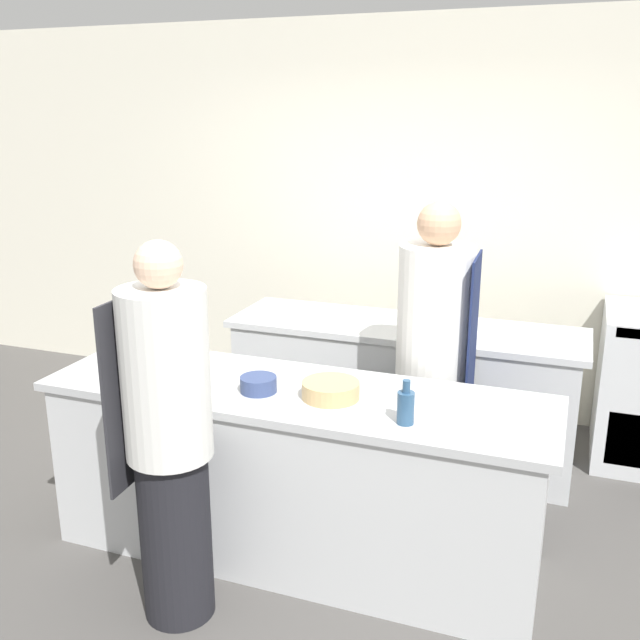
{
  "coord_description": "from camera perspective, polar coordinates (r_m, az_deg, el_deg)",
  "views": [
    {
      "loc": [
        1.21,
        -2.93,
        2.17
      ],
      "look_at": [
        0.0,
        0.35,
        1.13
      ],
      "focal_mm": 40.0,
      "sensor_mm": 36.0,
      "label": 1
    }
  ],
  "objects": [
    {
      "name": "chef_at_prep_near",
      "position": [
        3.09,
        -11.99,
        -9.34
      ],
      "size": [
        0.38,
        0.36,
        1.69
      ],
      "rotation": [
        0.0,
        0.0,
        1.6
      ],
      "color": "black",
      "rests_on": "ground_plane"
    },
    {
      "name": "pass_counter",
      "position": [
        4.61,
        6.64,
        -5.63
      ],
      "size": [
        2.2,
        0.65,
        0.88
      ],
      "color": "silver",
      "rests_on": "ground_plane"
    },
    {
      "name": "bottle_vinegar",
      "position": [
        3.42,
        -10.03,
        -3.6
      ],
      "size": [
        0.07,
        0.07,
        0.32
      ],
      "color": "#B2A84C",
      "rests_on": "prep_counter"
    },
    {
      "name": "chef_at_stove",
      "position": [
        3.88,
        9.04,
        -3.48
      ],
      "size": [
        0.41,
        0.4,
        1.72
      ],
      "rotation": [
        0.0,
        0.0,
        -1.53
      ],
      "color": "black",
      "rests_on": "ground_plane"
    },
    {
      "name": "bowl_prep_small",
      "position": [
        3.31,
        0.86,
        -5.61
      ],
      "size": [
        0.27,
        0.27,
        0.08
      ],
      "color": "tan",
      "rests_on": "prep_counter"
    },
    {
      "name": "bowl_mixing_large",
      "position": [
        3.4,
        -4.95,
        -5.14
      ],
      "size": [
        0.17,
        0.17,
        0.07
      ],
      "color": "navy",
      "rests_on": "prep_counter"
    },
    {
      "name": "cutting_board",
      "position": [
        3.72,
        -11.9,
        -4.0
      ],
      "size": [
        0.34,
        0.19,
        0.01
      ],
      "color": "white",
      "rests_on": "prep_counter"
    },
    {
      "name": "wall_back",
      "position": [
        5.26,
        6.78,
        7.98
      ],
      "size": [
        8.0,
        0.06,
        2.8
      ],
      "color": "silver",
      "rests_on": "ground_plane"
    },
    {
      "name": "ground_plane",
      "position": [
        3.84,
        -1.9,
        -17.88
      ],
      "size": [
        16.0,
        16.0,
        0.0
      ],
      "primitive_type": "plane",
      "color": "#4C4947"
    },
    {
      "name": "prep_counter",
      "position": [
        3.61,
        -1.96,
        -12.06
      ],
      "size": [
        2.47,
        0.73,
        0.88
      ],
      "color": "silver",
      "rests_on": "ground_plane"
    },
    {
      "name": "bottle_wine",
      "position": [
        4.0,
        -14.37,
        -1.28
      ],
      "size": [
        0.07,
        0.07,
        0.25
      ],
      "color": "black",
      "rests_on": "prep_counter"
    },
    {
      "name": "cup",
      "position": [
        3.9,
        -9.49,
        -2.27
      ],
      "size": [
        0.08,
        0.08,
        0.09
      ],
      "color": "#B2382D",
      "rests_on": "prep_counter"
    },
    {
      "name": "bottle_olive_oil",
      "position": [
        3.06,
        6.87,
        -6.88
      ],
      "size": [
        0.07,
        0.07,
        0.2
      ],
      "color": "#2D5175",
      "rests_on": "prep_counter"
    }
  ]
}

